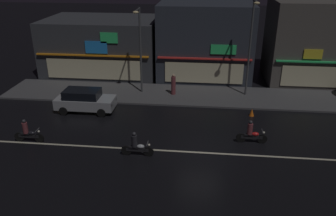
{
  "coord_description": "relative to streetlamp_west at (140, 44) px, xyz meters",
  "views": [
    {
      "loc": [
        -0.04,
        -17.37,
        10.48
      ],
      "look_at": [
        -2.27,
        3.17,
        1.38
      ],
      "focal_mm": 36.4,
      "sensor_mm": 36.0,
      "label": 1
    }
  ],
  "objects": [
    {
      "name": "parked_car_near_kerb",
      "position": [
        -3.55,
        -3.82,
        -3.36
      ],
      "size": [
        4.3,
        1.98,
        1.67
      ],
      "color": "#9EA0A5",
      "rests_on": "ground"
    },
    {
      "name": "motorcycle_opposite_lane",
      "position": [
        -5.53,
        -8.74,
        -3.6
      ],
      "size": [
        1.9,
        0.6,
        1.52
      ],
      "rotation": [
        0.0,
        0.0,
        -0.05
      ],
      "color": "black",
      "rests_on": "ground"
    },
    {
      "name": "streetlamp_west",
      "position": [
        0.0,
        0.0,
        0.0
      ],
      "size": [
        0.44,
        1.64,
        6.92
      ],
      "color": "#47494C",
      "rests_on": "sidewalk_far"
    },
    {
      "name": "sidewalk_far",
      "position": [
        5.14,
        0.01,
        -4.16
      ],
      "size": [
        33.12,
        4.61,
        0.14
      ],
      "primitive_type": "cube",
      "color": "#4C4C4F",
      "rests_on": "ground"
    },
    {
      "name": "lane_divider_stripe",
      "position": [
        5.14,
        -8.92,
        -4.23
      ],
      "size": [
        31.46,
        0.16,
        0.01
      ],
      "primitive_type": "cube",
      "color": "beige",
      "rests_on": "ground"
    },
    {
      "name": "streetlamp_mid",
      "position": [
        8.64,
        0.33,
        0.37
      ],
      "size": [
        0.44,
        1.64,
        7.63
      ],
      "color": "#47494C",
      "rests_on": "sidewalk_far"
    },
    {
      "name": "pedestrian_on_sidewalk",
      "position": [
        2.7,
        -0.05,
        -3.3
      ],
      "size": [
        0.37,
        0.37,
        1.73
      ],
      "rotation": [
        0.0,
        0.0,
        0.56
      ],
      "color": "brown",
      "rests_on": "sidewalk_far"
    },
    {
      "name": "motorcycle_lead",
      "position": [
        1.46,
        -9.63,
        -3.6
      ],
      "size": [
        1.9,
        0.6,
        1.52
      ],
      "rotation": [
        0.0,
        0.0,
        3.11
      ],
      "color": "black",
      "rests_on": "ground"
    },
    {
      "name": "motorcycle_following",
      "position": [
        8.18,
        -7.39,
        -3.6
      ],
      "size": [
        1.9,
        0.6,
        1.52
      ],
      "rotation": [
        0.0,
        0.0,
        0.09
      ],
      "color": "black",
      "rests_on": "ground"
    },
    {
      "name": "storefront_right_block",
      "position": [
        -4.8,
        5.95,
        -1.62
      ],
      "size": [
        10.75,
        7.44,
        5.24
      ],
      "color": "#383A3F",
      "rests_on": "ground"
    },
    {
      "name": "traffic_cone",
      "position": [
        8.72,
        -3.38,
        -3.96
      ],
      "size": [
        0.36,
        0.36,
        0.55
      ],
      "primitive_type": "cone",
      "color": "orange",
      "rests_on": "ground"
    },
    {
      "name": "storefront_center_block",
      "position": [
        15.07,
        5.46,
        -0.62
      ],
      "size": [
        8.3,
        6.43,
        7.23
      ],
      "color": "#56514C",
      "rests_on": "ground"
    },
    {
      "name": "ground_plane",
      "position": [
        5.14,
        -8.92,
        -4.23
      ],
      "size": [
        140.0,
        140.0,
        0.0
      ],
      "primitive_type": "plane",
      "color": "black"
    },
    {
      "name": "storefront_left_block",
      "position": [
        5.14,
        6.86,
        -0.8
      ],
      "size": [
        8.5,
        9.24,
        6.88
      ],
      "color": "#2D333D",
      "rests_on": "ground"
    }
  ]
}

